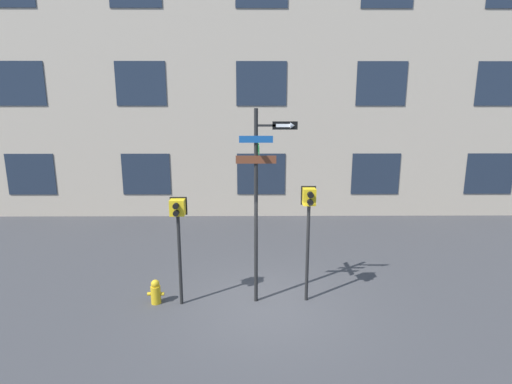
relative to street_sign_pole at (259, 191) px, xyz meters
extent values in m
plane|color=#38383A|center=(0.20, -0.30, -2.76)|extent=(60.00, 60.00, 0.00)
cube|color=tan|center=(0.20, 7.80, 4.55)|extent=(24.00, 0.60, 14.63)
cube|color=#1E2838|center=(-9.40, 7.48, -0.93)|extent=(2.00, 0.03, 1.72)
cube|color=#1E2838|center=(-4.60, 7.48, -0.93)|extent=(2.00, 0.03, 1.72)
cube|color=#1E2838|center=(0.20, 7.48, -0.93)|extent=(2.00, 0.03, 1.72)
cube|color=#1E2838|center=(5.00, 7.48, -0.93)|extent=(2.00, 0.03, 1.72)
cube|color=#1E2838|center=(9.80, 7.48, -0.93)|extent=(2.00, 0.03, 1.72)
cube|color=#1E2838|center=(-9.40, 7.48, 2.72)|extent=(2.00, 0.03, 1.72)
cube|color=#1E2838|center=(-4.60, 7.48, 2.72)|extent=(2.00, 0.03, 1.72)
cube|color=#1E2838|center=(0.20, 7.48, 2.72)|extent=(2.00, 0.03, 1.72)
cube|color=#1E2838|center=(5.00, 7.48, 2.72)|extent=(2.00, 0.03, 1.72)
cube|color=#1E2838|center=(9.80, 7.48, 2.72)|extent=(2.00, 0.03, 1.72)
cylinder|color=black|center=(-0.07, 0.01, -0.45)|extent=(0.09, 0.09, 4.63)
cube|color=black|center=(0.25, 0.01, 1.49)|extent=(0.64, 0.05, 0.05)
cube|color=#14478C|center=(-0.07, -0.05, 1.19)|extent=(0.76, 0.02, 0.15)
cube|color=#196B2D|center=(-0.01, 0.01, 0.97)|extent=(0.02, 0.88, 0.18)
cube|color=brown|center=(-0.07, -0.05, 0.73)|extent=(0.91, 0.02, 0.18)
cube|color=black|center=(0.57, -0.01, 1.49)|extent=(0.56, 0.02, 0.18)
cube|color=white|center=(0.53, -0.02, 1.49)|extent=(0.32, 0.01, 0.07)
cone|color=white|center=(0.73, -0.02, 1.49)|extent=(0.10, 0.14, 0.14)
cylinder|color=black|center=(-1.87, -0.12, -1.65)|extent=(0.08, 0.08, 2.22)
cube|color=gold|center=(-1.87, -0.12, -0.36)|extent=(0.34, 0.26, 0.37)
cube|color=black|center=(-1.87, 0.02, -0.36)|extent=(0.40, 0.02, 0.43)
cylinder|color=black|center=(-1.87, -0.31, -0.28)|extent=(0.13, 0.12, 0.13)
cylinder|color=black|center=(-1.87, -0.31, -0.44)|extent=(0.13, 0.12, 0.13)
cylinder|color=orange|center=(-1.87, -0.26, -0.28)|extent=(0.10, 0.01, 0.10)
cylinder|color=black|center=(1.16, 0.05, -1.55)|extent=(0.08, 0.08, 2.41)
cube|color=gold|center=(1.16, 0.05, -0.15)|extent=(0.29, 0.26, 0.39)
cube|color=black|center=(1.16, 0.19, -0.15)|extent=(0.35, 0.02, 0.45)
cylinder|color=black|center=(1.16, -0.14, -0.06)|extent=(0.14, 0.12, 0.14)
cylinder|color=black|center=(1.16, -0.14, -0.24)|extent=(0.14, 0.12, 0.14)
cylinder|color=#EA4C14|center=(1.16, -0.09, -0.06)|extent=(0.11, 0.01, 0.11)
cylinder|color=gold|center=(-2.49, -0.10, -2.54)|extent=(0.24, 0.24, 0.44)
sphere|color=gold|center=(-2.49, -0.10, -2.26)|extent=(0.20, 0.20, 0.20)
cylinder|color=gold|center=(-2.65, -0.10, -2.52)|extent=(0.08, 0.08, 0.08)
cylinder|color=gold|center=(-2.33, -0.10, -2.52)|extent=(0.08, 0.08, 0.08)
camera|label=1|loc=(-0.14, -8.95, 1.98)|focal=28.00mm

